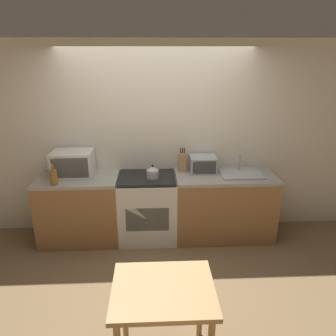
{
  "coord_description": "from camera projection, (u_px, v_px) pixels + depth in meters",
  "views": [
    {
      "loc": [
        -0.05,
        -3.29,
        2.47
      ],
      "look_at": [
        0.14,
        0.6,
        1.05
      ],
      "focal_mm": 35.0,
      "sensor_mm": 36.0,
      "label": 1
    }
  ],
  "objects": [
    {
      "name": "sink_basin",
      "position": [
        241.0,
        174.0,
        4.33
      ],
      "size": [
        0.54,
        0.38,
        0.24
      ],
      "color": "#ADAFB5",
      "rests_on": "counter_right_run"
    },
    {
      "name": "wall_back",
      "position": [
        156.0,
        140.0,
        4.46
      ],
      "size": [
        10.0,
        0.06,
        2.6
      ],
      "color": "silver",
      "rests_on": "ground_plane"
    },
    {
      "name": "bottle",
      "position": [
        54.0,
        177.0,
        3.99
      ],
      "size": [
        0.08,
        0.08,
        0.26
      ],
      "color": "olive",
      "rests_on": "counter_left_run"
    },
    {
      "name": "ground_plane",
      "position": [
        159.0,
        267.0,
        3.93
      ],
      "size": [
        16.0,
        16.0,
        0.0
      ],
      "primitive_type": "plane",
      "color": "brown"
    },
    {
      "name": "microwave",
      "position": [
        73.0,
        163.0,
        4.27
      ],
      "size": [
        0.52,
        0.37,
        0.33
      ],
      "color": "silver",
      "rests_on": "counter_left_run"
    },
    {
      "name": "stove_range",
      "position": [
        148.0,
        208.0,
        4.43
      ],
      "size": [
        0.76,
        0.62,
        0.9
      ],
      "color": "silver",
      "rests_on": "ground_plane"
    },
    {
      "name": "counter_right_run",
      "position": [
        224.0,
        206.0,
        4.48
      ],
      "size": [
        1.32,
        0.62,
        0.9
      ],
      "color": "olive",
      "rests_on": "ground_plane"
    },
    {
      "name": "kettle",
      "position": [
        153.0,
        172.0,
        4.21
      ],
      "size": [
        0.16,
        0.16,
        0.18
      ],
      "color": "#B7B7BC",
      "rests_on": "stove_range"
    },
    {
      "name": "knife_block",
      "position": [
        182.0,
        162.0,
        4.43
      ],
      "size": [
        0.1,
        0.1,
        0.33
      ],
      "color": "tan",
      "rests_on": "counter_right_run"
    },
    {
      "name": "counter_left_run",
      "position": [
        80.0,
        209.0,
        4.39
      ],
      "size": [
        1.05,
        0.62,
        0.9
      ],
      "color": "olive",
      "rests_on": "ground_plane"
    },
    {
      "name": "dining_table",
      "position": [
        163.0,
        301.0,
        2.52
      ],
      "size": [
        0.78,
        0.65,
        0.76
      ],
      "color": "tan",
      "rests_on": "ground_plane"
    },
    {
      "name": "toaster_oven",
      "position": [
        203.0,
        164.0,
        4.4
      ],
      "size": [
        0.35,
        0.29,
        0.22
      ],
      "color": "#ADAFB5",
      "rests_on": "counter_right_run"
    }
  ]
}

